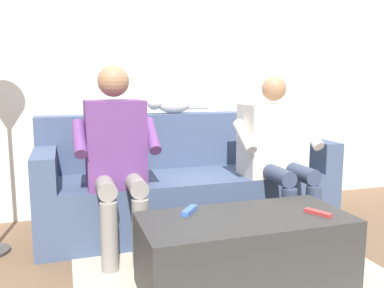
# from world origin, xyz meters

# --- Properties ---
(ground_plane) EXTENTS (8.00, 8.00, 0.00)m
(ground_plane) POSITION_xyz_m (0.00, 0.60, 0.00)
(ground_plane) COLOR brown
(back_wall) EXTENTS (4.89, 0.06, 2.61)m
(back_wall) POSITION_xyz_m (0.00, -0.59, 1.30)
(back_wall) COLOR silver
(back_wall) RESTS_ON ground
(couch) EXTENTS (2.15, 0.77, 0.83)m
(couch) POSITION_xyz_m (0.00, -0.15, 0.30)
(couch) COLOR #3D4C6B
(couch) RESTS_ON ground
(coffee_table) EXTENTS (1.08, 0.50, 0.39)m
(coffee_table) POSITION_xyz_m (0.00, 0.90, 0.19)
(coffee_table) COLOR #2D2D2D
(coffee_table) RESTS_ON ground
(person_left_seated) EXTENTS (0.59, 0.59, 1.11)m
(person_left_seated) POSITION_xyz_m (-0.56, 0.20, 0.62)
(person_left_seated) COLOR beige
(person_left_seated) RESTS_ON ground
(person_right_seated) EXTENTS (0.52, 0.55, 1.18)m
(person_right_seated) POSITION_xyz_m (0.56, 0.19, 0.65)
(person_right_seated) COLOR #5B3370
(person_right_seated) RESTS_ON ground
(cat_on_backrest) EXTENTS (0.51, 0.13, 0.16)m
(cat_on_backrest) POSITION_xyz_m (0.07, -0.38, 0.91)
(cat_on_backrest) COLOR silver
(cat_on_backrest) RESTS_ON couch
(remote_blue) EXTENTS (0.12, 0.14, 0.02)m
(remote_blue) POSITION_xyz_m (0.26, 0.76, 0.40)
(remote_blue) COLOR #3860B7
(remote_blue) RESTS_ON coffee_table
(remote_red) EXTENTS (0.10, 0.15, 0.02)m
(remote_red) POSITION_xyz_m (-0.37, 0.99, 0.40)
(remote_red) COLOR #B73333
(remote_red) RESTS_ON coffee_table
(floor_rug) EXTENTS (1.72, 1.72, 0.01)m
(floor_rug) POSITION_xyz_m (0.00, 0.79, 0.00)
(floor_rug) COLOR #B7AD93
(floor_rug) RESTS_ON ground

